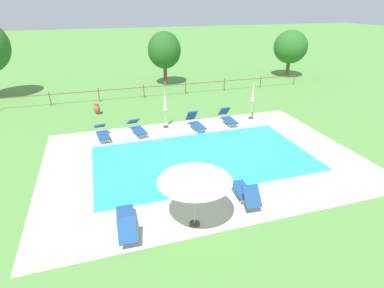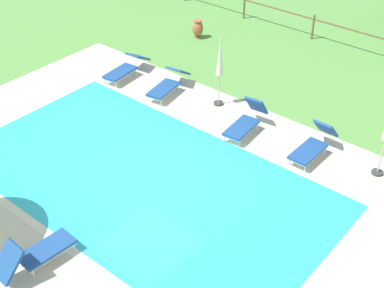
# 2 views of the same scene
# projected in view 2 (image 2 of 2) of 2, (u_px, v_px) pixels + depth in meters

# --- Properties ---
(ground_plane) EXTENTS (160.00, 160.00, 0.00)m
(ground_plane) POSITION_uv_depth(u_px,v_px,m) (144.00, 179.00, 15.06)
(ground_plane) COLOR #599342
(pool_deck_paving) EXTENTS (15.13, 10.42, 0.01)m
(pool_deck_paving) POSITION_uv_depth(u_px,v_px,m) (144.00, 179.00, 15.05)
(pool_deck_paving) COLOR beige
(pool_deck_paving) RESTS_ON ground
(swimming_pool_water) EXTENTS (10.51, 5.81, 0.01)m
(swimming_pool_water) POSITION_uv_depth(u_px,v_px,m) (144.00, 179.00, 15.05)
(swimming_pool_water) COLOR #2DB7C6
(swimming_pool_water) RESTS_ON ground
(pool_coping_rim) EXTENTS (10.99, 6.29, 0.01)m
(pool_coping_rim) POSITION_uv_depth(u_px,v_px,m) (144.00, 179.00, 15.05)
(pool_coping_rim) COLOR beige
(pool_coping_rim) RESTS_ON ground
(sun_lounger_north_near_steps) EXTENTS (0.77, 1.89, 1.00)m
(sun_lounger_north_near_steps) POSITION_uv_depth(u_px,v_px,m) (246.00, 121.00, 16.74)
(sun_lounger_north_near_steps) COLOR navy
(sun_lounger_north_near_steps) RESTS_ON ground
(sun_lounger_north_far) EXTENTS (0.96, 2.10, 0.80)m
(sun_lounger_north_far) POSITION_uv_depth(u_px,v_px,m) (168.00, 84.00, 18.74)
(sun_lounger_north_far) COLOR navy
(sun_lounger_north_far) RESTS_ON ground
(sun_lounger_north_end) EXTENTS (0.72, 1.93, 0.96)m
(sun_lounger_north_end) POSITION_uv_depth(u_px,v_px,m) (36.00, 253.00, 12.28)
(sun_lounger_north_end) COLOR navy
(sun_lounger_north_end) RESTS_ON ground
(sun_lounger_south_near_corner) EXTENTS (0.62, 1.91, 0.95)m
(sun_lounger_south_near_corner) POSITION_uv_depth(u_px,v_px,m) (313.00, 145.00, 15.73)
(sun_lounger_south_near_corner) COLOR navy
(sun_lounger_south_near_corner) RESTS_ON ground
(sun_lounger_south_mid) EXTENTS (0.81, 2.11, 0.75)m
(sun_lounger_south_mid) POSITION_uv_depth(u_px,v_px,m) (125.00, 68.00, 19.72)
(sun_lounger_south_mid) COLOR navy
(sun_lounger_south_mid) RESTS_ON ground
(patio_umbrella_closed_row_mid_west) EXTENTS (0.32, 0.32, 2.42)m
(patio_umbrella_closed_row_mid_west) POSITION_uv_depth(u_px,v_px,m) (220.00, 63.00, 17.44)
(patio_umbrella_closed_row_mid_west) COLOR #383838
(patio_umbrella_closed_row_mid_west) RESTS_ON ground
(terracotta_urn_near_fence) EXTENTS (0.44, 0.44, 0.77)m
(terracotta_urn_near_fence) POSITION_uv_depth(u_px,v_px,m) (198.00, 28.00, 22.47)
(terracotta_urn_near_fence) COLOR #A85B38
(terracotta_urn_near_fence) RESTS_ON ground
(perimeter_fence) EXTENTS (24.11, 0.08, 1.05)m
(perimeter_fence) POSITION_uv_depth(u_px,v_px,m) (353.00, 34.00, 21.32)
(perimeter_fence) COLOR brown
(perimeter_fence) RESTS_ON ground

